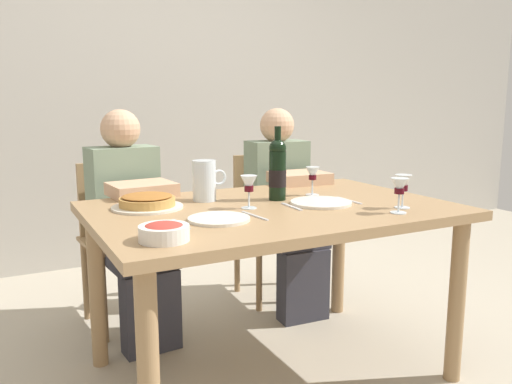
{
  "coord_description": "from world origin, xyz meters",
  "views": [
    {
      "loc": [
        -1.05,
        -1.88,
        1.2
      ],
      "look_at": [
        -0.06,
        0.03,
        0.82
      ],
      "focal_mm": 36.32,
      "sensor_mm": 36.0,
      "label": 1
    }
  ],
  "objects": [
    {
      "name": "wine_glass_right_diner",
      "position": [
        0.29,
        0.14,
        0.86
      ],
      "size": [
        0.07,
        0.07,
        0.14
      ],
      "color": "silver",
      "rests_on": "dining_table"
    },
    {
      "name": "salad_bowl",
      "position": [
        -0.58,
        -0.33,
        0.79
      ],
      "size": [
        0.16,
        0.16,
        0.06
      ],
      "color": "white",
      "rests_on": "dining_table"
    },
    {
      "name": "knife_left_setting",
      "position": [
        0.36,
        -0.06,
        0.76
      ],
      "size": [
        0.01,
        0.18,
        0.0
      ],
      "primitive_type": "cube",
      "rotation": [
        0.0,
        0.0,
        1.56
      ],
      "color": "silver",
      "rests_on": "dining_table"
    },
    {
      "name": "water_pitcher",
      "position": [
        -0.21,
        0.24,
        0.84
      ],
      "size": [
        0.16,
        0.1,
        0.18
      ],
      "color": "silver",
      "rests_on": "dining_table"
    },
    {
      "name": "fork_left_setting",
      "position": [
        0.06,
        -0.06,
        0.76
      ],
      "size": [
        0.02,
        0.16,
        0.0
      ],
      "primitive_type": "cube",
      "rotation": [
        0.0,
        0.0,
        1.54
      ],
      "color": "silver",
      "rests_on": "dining_table"
    },
    {
      "name": "dinner_plate_right_setting",
      "position": [
        -0.31,
        -0.14,
        0.77
      ],
      "size": [
        0.23,
        0.23,
        0.01
      ],
      "primitive_type": "cylinder",
      "color": "silver",
      "rests_on": "dining_table"
    },
    {
      "name": "spoon_right_setting",
      "position": [
        -0.46,
        -0.14,
        0.76
      ],
      "size": [
        0.02,
        0.16,
        0.0
      ],
      "primitive_type": "cube",
      "rotation": [
        0.0,
        0.0,
        1.6
      ],
      "color": "silver",
      "rests_on": "dining_table"
    },
    {
      "name": "diner_left",
      "position": [
        -0.44,
        0.67,
        0.62
      ],
      "size": [
        0.36,
        0.53,
        1.16
      ],
      "rotation": [
        0.0,
        0.0,
        3.23
      ],
      "color": "gray",
      "rests_on": "ground"
    },
    {
      "name": "knife_right_setting",
      "position": [
        -0.16,
        -0.14,
        0.76
      ],
      "size": [
        0.03,
        0.18,
        0.0
      ],
      "primitive_type": "cube",
      "rotation": [
        0.0,
        0.0,
        1.67
      ],
      "color": "silver",
      "rests_on": "dining_table"
    },
    {
      "name": "wine_glass_spare",
      "position": [
        -0.11,
        -0.0,
        0.86
      ],
      "size": [
        0.07,
        0.07,
        0.14
      ],
      "color": "silver",
      "rests_on": "dining_table"
    },
    {
      "name": "chair_left",
      "position": [
        -0.46,
        0.9,
        0.5
      ],
      "size": [
        0.43,
        0.43,
        0.87
      ],
      "rotation": [
        0.0,
        0.0,
        3.23
      ],
      "color": "#9E7A51",
      "rests_on": "ground"
    },
    {
      "name": "back_wall",
      "position": [
        0.0,
        1.99,
        1.4
      ],
      "size": [
        8.0,
        0.1,
        2.8
      ],
      "primitive_type": "cube",
      "color": "#B2ADA3",
      "rests_on": "ground"
    },
    {
      "name": "wine_glass_centre",
      "position": [
        0.38,
        -0.36,
        0.86
      ],
      "size": [
        0.07,
        0.07,
        0.14
      ],
      "color": "silver",
      "rests_on": "dining_table"
    },
    {
      "name": "wine_bottle",
      "position": [
        0.09,
        0.11,
        0.9
      ],
      "size": [
        0.08,
        0.08,
        0.33
      ],
      "color": "black",
      "rests_on": "dining_table"
    },
    {
      "name": "dinner_plate_left_setting",
      "position": [
        0.21,
        -0.06,
        0.77
      ],
      "size": [
        0.27,
        0.27,
        0.01
      ],
      "primitive_type": "cylinder",
      "color": "silver",
      "rests_on": "dining_table"
    },
    {
      "name": "diner_right",
      "position": [
        0.44,
        0.64,
        0.62
      ],
      "size": [
        0.35,
        0.52,
        1.16
      ],
      "rotation": [
        0.0,
        0.0,
        3.08
      ],
      "color": "gray",
      "rests_on": "ground"
    },
    {
      "name": "dining_table",
      "position": [
        0.0,
        0.0,
        0.67
      ],
      "size": [
        1.5,
        1.0,
        0.76
      ],
      "color": "#9E7A51",
      "rests_on": "ground"
    },
    {
      "name": "wine_glass_left_diner",
      "position": [
        0.46,
        -0.29,
        0.86
      ],
      "size": [
        0.07,
        0.07,
        0.14
      ],
      "color": "silver",
      "rests_on": "dining_table"
    },
    {
      "name": "chair_right",
      "position": [
        0.45,
        0.87,
        0.5
      ],
      "size": [
        0.42,
        0.42,
        0.87
      ],
      "rotation": [
        0.0,
        0.0,
        3.08
      ],
      "color": "#9E7A51",
      "rests_on": "ground"
    },
    {
      "name": "ground_plane",
      "position": [
        0.0,
        0.0,
        0.0
      ],
      "size": [
        8.0,
        8.0,
        0.0
      ],
      "primitive_type": "plane",
      "color": "#B2A893"
    },
    {
      "name": "baked_tart",
      "position": [
        -0.48,
        0.2,
        0.79
      ],
      "size": [
        0.3,
        0.3,
        0.06
      ],
      "color": "silver",
      "rests_on": "dining_table"
    }
  ]
}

